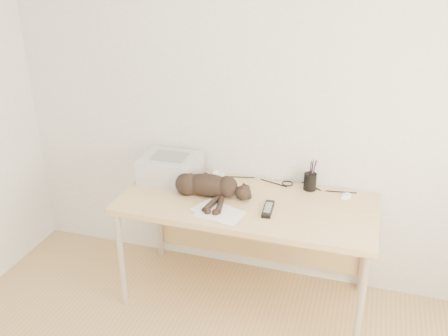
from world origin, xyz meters
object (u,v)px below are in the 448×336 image
(mug, at_px, (219,178))
(mouse, at_px, (346,195))
(cat, at_px, (205,186))
(printer, at_px, (171,168))
(pen_cup, at_px, (310,181))
(desk, at_px, (250,213))

(mug, xyz_separation_m, mouse, (0.83, 0.06, -0.02))
(cat, relative_size, mug, 7.57)
(mug, bearing_deg, cat, -99.85)
(printer, height_order, cat, printer)
(cat, bearing_deg, mug, 77.92)
(cat, bearing_deg, pen_cup, 21.94)
(desk, relative_size, printer, 4.17)
(desk, relative_size, pen_cup, 7.60)
(desk, distance_m, cat, 0.35)
(mouse, bearing_deg, desk, -145.47)
(pen_cup, bearing_deg, mug, -170.55)
(printer, distance_m, mouse, 1.16)
(desk, bearing_deg, mug, 158.66)
(pen_cup, distance_m, mouse, 0.24)
(cat, distance_m, pen_cup, 0.68)
(printer, height_order, mouse, printer)
(printer, xyz_separation_m, mouse, (1.16, 0.09, -0.07))
(cat, relative_size, mouse, 6.02)
(desk, distance_m, printer, 0.61)
(desk, height_order, mug, mug)
(cat, relative_size, pen_cup, 3.19)
(mug, height_order, mouse, mug)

